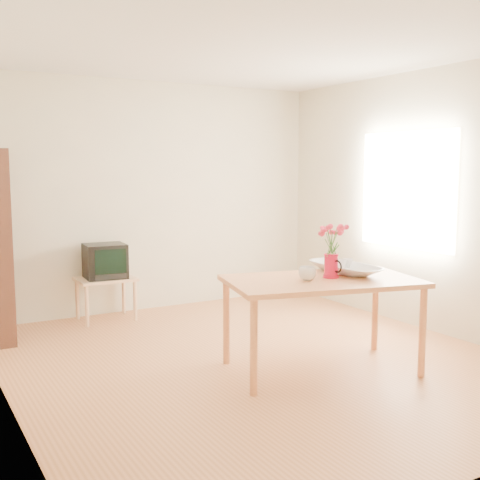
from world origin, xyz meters
TOP-DOWN VIEW (x-y plane):
  - room at (0.03, 0.00)m, footprint 4.50×4.50m
  - table at (0.31, -0.47)m, footprint 1.66×1.18m
  - tv_stand at (-0.70, 1.97)m, footprint 0.60×0.45m
  - pitcher at (0.40, -0.46)m, footprint 0.13×0.21m
  - flowers at (0.40, -0.46)m, footprint 0.22×0.22m
  - mug at (0.17, -0.46)m, footprint 0.14×0.14m
  - bowl at (0.63, -0.36)m, footprint 0.50×0.50m
  - teacup_a at (0.59, -0.36)m, footprint 0.08×0.08m
  - teacup_b at (0.68, -0.34)m, footprint 0.08×0.08m
  - television at (-0.70, 1.98)m, footprint 0.45×0.42m

SIDE VIEW (x-z plane):
  - tv_stand at x=-0.70m, z-range 0.16..0.62m
  - television at x=-0.70m, z-range 0.46..0.83m
  - table at x=0.31m, z-range 0.30..1.05m
  - mug at x=0.17m, z-range 0.75..0.86m
  - pitcher at x=0.40m, z-range 0.74..0.94m
  - teacup_b at x=0.68m, z-range 0.90..0.97m
  - teacup_a at x=0.59m, z-range 0.90..0.97m
  - bowl at x=0.63m, z-range 0.75..1.21m
  - flowers at x=0.40m, z-range 0.93..1.25m
  - room at x=0.03m, z-range -0.95..3.55m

